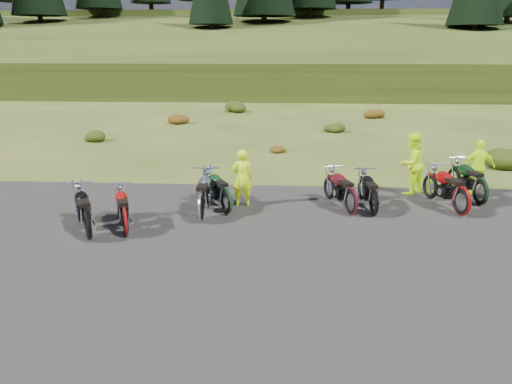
# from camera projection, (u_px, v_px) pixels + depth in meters

# --- Properties ---
(ground) EXTENTS (300.00, 300.00, 0.00)m
(ground) POSITION_uv_depth(u_px,v_px,m) (284.00, 231.00, 12.38)
(ground) COLOR #374B19
(ground) RESTS_ON ground
(gravel_pad) EXTENTS (20.00, 12.00, 0.04)m
(gravel_pad) POSITION_uv_depth(u_px,v_px,m) (284.00, 265.00, 10.47)
(gravel_pad) COLOR black
(gravel_pad) RESTS_ON ground
(hill_slope) EXTENTS (300.00, 45.97, 9.37)m
(hill_slope) POSITION_uv_depth(u_px,v_px,m) (286.00, 82.00, 60.20)
(hill_slope) COLOR #253612
(hill_slope) RESTS_ON ground
(hill_plateau) EXTENTS (300.00, 90.00, 9.17)m
(hill_plateau) POSITION_uv_depth(u_px,v_px,m) (287.00, 63.00, 117.58)
(hill_plateau) COLOR #253612
(hill_plateau) RESTS_ON ground
(shrub_1) EXTENTS (1.03, 1.03, 0.61)m
(shrub_1) POSITION_uv_depth(u_px,v_px,m) (94.00, 135.00, 23.62)
(shrub_1) COLOR #1E330C
(shrub_1) RESTS_ON ground
(shrub_2) EXTENTS (1.30, 1.30, 0.77)m
(shrub_2) POSITION_uv_depth(u_px,v_px,m) (177.00, 118.00, 28.50)
(shrub_2) COLOR #622E0C
(shrub_2) RESTS_ON ground
(shrub_3) EXTENTS (1.56, 1.56, 0.92)m
(shrub_3) POSITION_uv_depth(u_px,v_px,m) (237.00, 105.00, 33.38)
(shrub_3) COLOR #1E330C
(shrub_3) RESTS_ON ground
(shrub_4) EXTENTS (0.77, 0.77, 0.45)m
(shrub_4) POSITION_uv_depth(u_px,v_px,m) (276.00, 147.00, 21.14)
(shrub_4) COLOR #622E0C
(shrub_4) RESTS_ON ground
(shrub_5) EXTENTS (1.03, 1.03, 0.61)m
(shrub_5) POSITION_uv_depth(u_px,v_px,m) (334.00, 126.00, 26.02)
(shrub_5) COLOR #1E330C
(shrub_5) RESTS_ON ground
(shrub_6) EXTENTS (1.30, 1.30, 0.77)m
(shrub_6) POSITION_uv_depth(u_px,v_px,m) (373.00, 112.00, 30.90)
(shrub_6) COLOR #622E0C
(shrub_6) RESTS_ON ground
(shrub_7) EXTENTS (1.56, 1.56, 0.92)m
(shrub_7) POSITION_uv_depth(u_px,v_px,m) (508.00, 155.00, 18.57)
(shrub_7) COLOR #1E330C
(shrub_7) RESTS_ON ground
(motorcycle_0) EXTENTS (1.68, 2.25, 1.14)m
(motorcycle_0) POSITION_uv_depth(u_px,v_px,m) (89.00, 241.00, 11.76)
(motorcycle_0) COLOR black
(motorcycle_0) RESTS_ON ground
(motorcycle_1) EXTENTS (1.36, 2.08, 1.03)m
(motorcycle_1) POSITION_uv_depth(u_px,v_px,m) (126.00, 236.00, 12.03)
(motorcycle_1) COLOR maroon
(motorcycle_1) RESTS_ON ground
(motorcycle_2) EXTENTS (1.60, 2.13, 1.08)m
(motorcycle_2) POSITION_uv_depth(u_px,v_px,m) (226.00, 214.00, 13.56)
(motorcycle_2) COLOR black
(motorcycle_2) RESTS_ON ground
(motorcycle_3) EXTENTS (0.82, 2.24, 1.16)m
(motorcycle_3) POSITION_uv_depth(u_px,v_px,m) (201.00, 222.00, 12.97)
(motorcycle_3) COLOR #A9AAAE
(motorcycle_3) RESTS_ON ground
(motorcycle_4) EXTENTS (1.37, 2.23, 1.11)m
(motorcycle_4) POSITION_uv_depth(u_px,v_px,m) (350.00, 216.00, 13.47)
(motorcycle_4) COLOR #4F0D13
(motorcycle_4) RESTS_ON ground
(motorcycle_5) EXTENTS (0.87, 2.07, 1.06)m
(motorcycle_5) POSITION_uv_depth(u_px,v_px,m) (373.00, 216.00, 13.41)
(motorcycle_5) COLOR black
(motorcycle_5) RESTS_ON ground
(motorcycle_6) EXTENTS (1.36, 2.37, 1.18)m
(motorcycle_6) POSITION_uv_depth(u_px,v_px,m) (460.00, 216.00, 13.42)
(motorcycle_6) COLOR maroon
(motorcycle_6) RESTS_ON ground
(motorcycle_7) EXTENTS (1.15, 2.32, 1.16)m
(motorcycle_7) POSITION_uv_depth(u_px,v_px,m) (479.00, 206.00, 14.29)
(motorcycle_7) COLOR black
(motorcycle_7) RESTS_ON ground
(person_middle) EXTENTS (0.65, 0.48, 1.62)m
(person_middle) POSITION_uv_depth(u_px,v_px,m) (242.00, 179.00, 14.00)
(person_middle) COLOR #C9F70D
(person_middle) RESTS_ON ground
(person_right_a) EXTENTS (1.16, 1.15, 1.89)m
(person_right_a) POSITION_uv_depth(u_px,v_px,m) (411.00, 164.00, 15.09)
(person_right_a) COLOR #C9F70D
(person_right_a) RESTS_ON ground
(person_right_b) EXTENTS (0.99, 0.42, 1.67)m
(person_right_b) POSITION_uv_depth(u_px,v_px,m) (478.00, 168.00, 15.12)
(person_right_b) COLOR #C9F70D
(person_right_b) RESTS_ON ground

